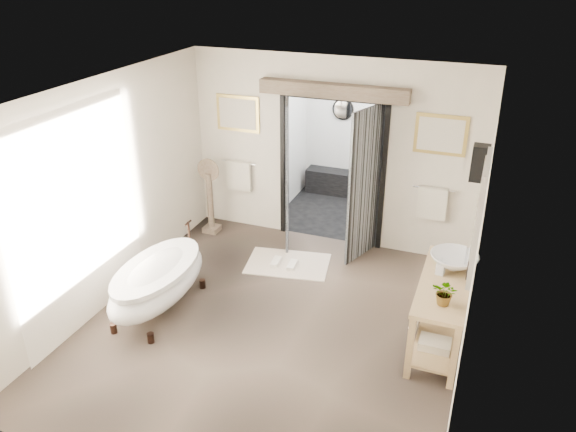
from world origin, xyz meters
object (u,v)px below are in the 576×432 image
object	(u,v)px
vanity	(439,307)
rug	(288,264)
basin	(454,262)
clawfoot_tub	(158,281)

from	to	relation	value
vanity	rug	bearing A→B (deg)	154.69
vanity	rug	size ratio (longest dim) A/B	1.33
rug	basin	bearing A→B (deg)	-17.83
clawfoot_tub	rug	world-z (taller)	clawfoot_tub
vanity	basin	size ratio (longest dim) A/B	2.85
rug	clawfoot_tub	bearing A→B (deg)	-124.56
vanity	basin	world-z (taller)	basin
clawfoot_tub	basin	distance (m)	3.66
clawfoot_tub	vanity	distance (m)	3.48
rug	basin	xyz separation A→B (m)	(2.36, -0.76, 0.94)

